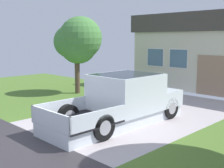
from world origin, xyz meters
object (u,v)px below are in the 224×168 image
object	(u,v)px
wheeled_trash_bin	(138,82)
pickup_truck	(124,100)
handbag	(92,112)
person_with_hat	(98,90)
neighbor_tree	(78,41)

from	to	relation	value
wheeled_trash_bin	pickup_truck	bearing A→B (deg)	-54.61
handbag	person_with_hat	bearing A→B (deg)	78.22
pickup_truck	handbag	xyz separation A→B (m)	(-1.49, -0.23, -0.66)
person_with_hat	handbag	size ratio (longest dim) A/B	4.15
wheeled_trash_bin	neighbor_tree	bearing A→B (deg)	-128.89
pickup_truck	handbag	size ratio (longest dim) A/B	13.60
pickup_truck	handbag	distance (m)	1.65
pickup_truck	handbag	world-z (taller)	pickup_truck
person_with_hat	wheeled_trash_bin	distance (m)	5.41
neighbor_tree	wheeled_trash_bin	xyz separation A→B (m)	(2.08, 2.58, -2.25)
person_with_hat	neighbor_tree	world-z (taller)	neighbor_tree
neighbor_tree	pickup_truck	bearing A→B (deg)	-23.27
neighbor_tree	wheeled_trash_bin	size ratio (longest dim) A/B	3.94
person_with_hat	wheeled_trash_bin	size ratio (longest dim) A/B	1.56
pickup_truck	neighbor_tree	xyz separation A→B (m)	(-5.64, 2.42, 2.03)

